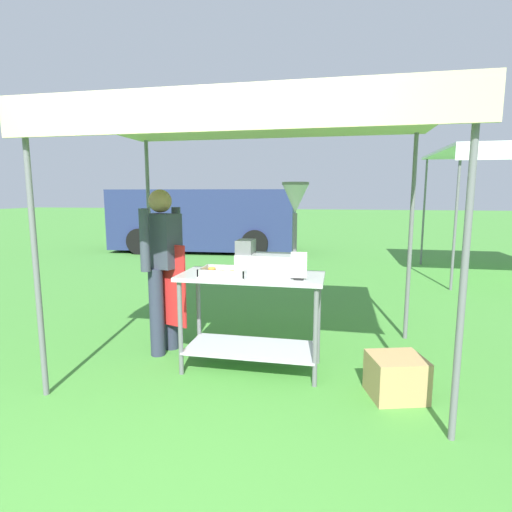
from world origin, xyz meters
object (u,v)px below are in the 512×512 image
(donut_tray, at_px, (225,273))
(donut_fryer, at_px, (274,245))
(supply_crate, at_px, (396,377))
(van_navy, at_px, (205,219))
(stall_canopy, at_px, (254,125))
(menu_sign, at_px, (299,268))
(donut_cart, at_px, (252,303))
(vendor, at_px, (163,263))

(donut_tray, bearing_deg, donut_fryer, 18.62)
(supply_crate, distance_m, van_navy, 8.75)
(stall_canopy, distance_m, donut_tray, 1.29)
(donut_fryer, relative_size, menu_sign, 3.46)
(donut_cart, bearing_deg, van_navy, 111.50)
(donut_cart, height_order, donut_fryer, donut_fryer)
(donut_fryer, height_order, supply_crate, donut_fryer)
(vendor, bearing_deg, supply_crate, -13.23)
(supply_crate, bearing_deg, menu_sign, 170.27)
(vendor, distance_m, supply_crate, 2.32)
(donut_fryer, relative_size, van_navy, 0.16)
(van_navy, bearing_deg, stall_canopy, -68.24)
(stall_canopy, relative_size, donut_cart, 2.52)
(supply_crate, bearing_deg, donut_cart, 166.81)
(vendor, bearing_deg, donut_fryer, -9.67)
(donut_tray, bearing_deg, van_navy, 109.80)
(donut_cart, xyz_separation_m, donut_fryer, (0.20, 0.03, 0.52))
(donut_fryer, distance_m, van_navy, 8.01)
(donut_tray, bearing_deg, donut_cart, 27.57)
(stall_canopy, bearing_deg, supply_crate, -17.53)
(donut_tray, bearing_deg, vendor, 155.38)
(van_navy, bearing_deg, donut_cart, -68.50)
(vendor, bearing_deg, donut_tray, -24.62)
(menu_sign, bearing_deg, van_navy, 113.88)
(stall_canopy, height_order, van_navy, stall_canopy)
(stall_canopy, bearing_deg, donut_fryer, -19.86)
(stall_canopy, xyz_separation_m, supply_crate, (1.21, -0.38, -1.99))
(vendor, xyz_separation_m, van_navy, (-1.99, 7.18, -0.03))
(donut_cart, bearing_deg, menu_sign, -19.25)
(menu_sign, distance_m, van_navy, 8.26)
(stall_canopy, xyz_separation_m, menu_sign, (0.43, -0.25, -1.18))
(donut_fryer, bearing_deg, donut_tray, -161.38)
(stall_canopy, height_order, supply_crate, stall_canopy)
(stall_canopy, bearing_deg, donut_cart, -90.00)
(supply_crate, bearing_deg, van_navy, 118.22)
(stall_canopy, relative_size, supply_crate, 6.56)
(donut_fryer, relative_size, vendor, 0.49)
(vendor, bearing_deg, donut_cart, -13.27)
(donut_tray, relative_size, supply_crate, 0.83)
(menu_sign, bearing_deg, donut_fryer, 142.54)
(donut_cart, bearing_deg, stall_canopy, 90.00)
(stall_canopy, distance_m, donut_fryer, 1.04)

